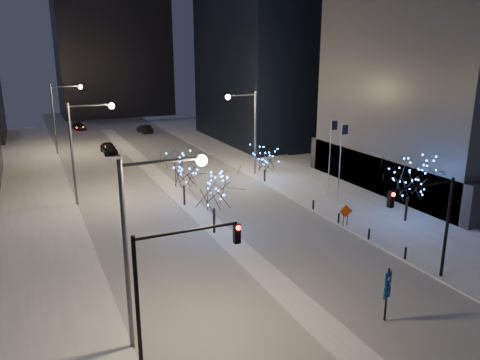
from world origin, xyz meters
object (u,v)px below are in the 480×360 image
street_lamp_w_near (146,227)px  holiday_tree_plaza_far (265,158)px  street_lamp_east (248,123)px  holiday_tree_median_near (214,189)px  car_near (109,148)px  street_lamp_w_mid (83,139)px  wayfinding_sign (387,289)px  holiday_tree_median_far (183,171)px  street_lamp_w_far (61,109)px  traffic_signal_west (169,275)px  car_far (79,126)px  holiday_tree_plaza_near (409,179)px  car_mid (145,129)px  traffic_signal_east (431,215)px  construction_sign (346,213)px

street_lamp_w_near → holiday_tree_plaza_far: size_ratio=2.32×
street_lamp_east → holiday_tree_median_near: street_lamp_east is taller
car_near → street_lamp_w_near: bearing=-98.9°
street_lamp_w_mid → wayfinding_sign: bearing=-66.3°
street_lamp_w_near → holiday_tree_median_far: street_lamp_w_near is taller
street_lamp_w_far → holiday_tree_median_far: (8.44, -29.66, -2.89)m
traffic_signal_west → car_far: size_ratio=1.57×
wayfinding_sign → holiday_tree_plaza_near: bearing=26.8°
car_near → car_mid: bearing=57.1°
street_lamp_w_near → street_lamp_w_far: (0.00, 50.00, 0.00)m
traffic_signal_west → car_far: bearing=87.0°
street_lamp_w_mid → car_mid: street_lamp_w_mid is taller
traffic_signal_west → holiday_tree_plaza_near: 26.33m
street_lamp_east → car_mid: bearing=97.0°
street_lamp_w_near → holiday_tree_plaza_near: size_ratio=1.69×
street_lamp_w_near → car_mid: street_lamp_w_near is taller
traffic_signal_east → car_far: bearing=100.6°
traffic_signal_east → holiday_tree_plaza_near: size_ratio=1.18×
holiday_tree_median_near → car_mid: bearing=82.8°
traffic_signal_west → street_lamp_east: bearing=58.3°
holiday_tree_median_near → street_lamp_w_far: bearing=102.7°
traffic_signal_east → construction_sign: 10.88m
car_far → street_lamp_w_mid: bearing=-103.3°
street_lamp_w_near → construction_sign: bearing=25.6°
street_lamp_w_mid → construction_sign: (19.24, -15.79, -5.20)m
car_far → holiday_tree_median_far: 51.45m
car_mid → holiday_tree_median_far: 42.79m
traffic_signal_west → holiday_tree_median_near: traffic_signal_west is taller
car_far → construction_sign: construction_sign is taller
holiday_tree_plaza_near → car_mid: bearing=100.4°
traffic_signal_west → car_mid: size_ratio=1.57×
street_lamp_w_near → street_lamp_w_mid: bearing=90.0°
street_lamp_east → traffic_signal_east: bearing=-92.3°
construction_sign → holiday_tree_plaza_near: bearing=4.6°
street_lamp_w_near → street_lamp_w_mid: same height
traffic_signal_west → holiday_tree_median_far: traffic_signal_west is taller
street_lamp_w_near → car_mid: bearing=76.7°
street_lamp_w_far → wayfinding_sign: street_lamp_w_far is taller
car_near → street_lamp_east: bearing=-58.1°
holiday_tree_plaza_near → street_lamp_east: bearing=106.2°
street_lamp_w_near → holiday_tree_median_near: 15.30m
wayfinding_sign → street_lamp_w_far: bearing=87.3°
street_lamp_w_far → car_far: (4.31, 21.54, -5.85)m
street_lamp_w_mid → car_near: street_lamp_w_mid is taller
holiday_tree_median_far → holiday_tree_plaza_far: size_ratio=1.22×
traffic_signal_east → construction_sign: size_ratio=3.67×
car_near → wayfinding_sign: 51.57m
car_far → wayfinding_sign: wayfinding_sign is taller
traffic_signal_west → street_lamp_w_far: bearing=90.5°
street_lamp_east → holiday_tree_median_far: street_lamp_east is taller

